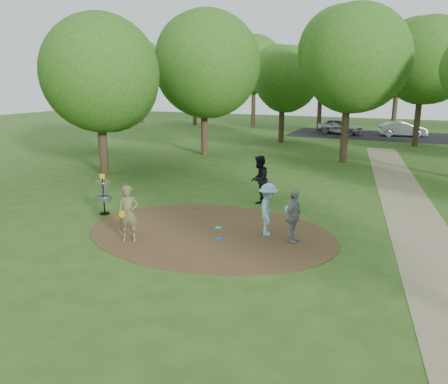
% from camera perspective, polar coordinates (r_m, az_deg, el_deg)
% --- Properties ---
extents(ground, '(100.00, 100.00, 0.00)m').
position_cam_1_polar(ground, '(14.46, -1.90, -5.31)').
color(ground, '#2D5119').
rests_on(ground, ground).
extents(dirt_clearing, '(8.40, 8.40, 0.02)m').
position_cam_1_polar(dirt_clearing, '(14.46, -1.91, -5.27)').
color(dirt_clearing, '#47301C').
rests_on(dirt_clearing, ground).
extents(footpath, '(7.55, 39.89, 0.01)m').
position_cam_1_polar(footpath, '(15.11, 24.70, -5.77)').
color(footpath, '#8C7A5B').
rests_on(footpath, ground).
extents(parking_lot, '(14.00, 8.00, 0.01)m').
position_cam_1_polar(parking_lot, '(42.75, 18.30, 7.09)').
color(parking_lot, black).
rests_on(parking_lot, ground).
extents(player_observer_with_disc, '(0.76, 0.65, 1.77)m').
position_cam_1_polar(player_observer_with_disc, '(13.77, -12.40, -2.78)').
color(player_observer_with_disc, brown).
rests_on(player_observer_with_disc, ground).
extents(player_throwing_with_disc, '(1.20, 1.23, 1.71)m').
position_cam_1_polar(player_throwing_with_disc, '(14.05, 5.78, -2.30)').
color(player_throwing_with_disc, '#96CEE0').
rests_on(player_throwing_with_disc, ground).
extents(player_walking_with_disc, '(0.77, 0.97, 1.95)m').
position_cam_1_polar(player_walking_with_disc, '(17.78, 4.61, 1.66)').
color(player_walking_with_disc, black).
rests_on(player_walking_with_disc, ground).
extents(player_waiting_with_disc, '(0.56, 1.04, 1.68)m').
position_cam_1_polar(player_waiting_with_disc, '(13.51, 9.02, -3.15)').
color(player_waiting_with_disc, '#939496').
rests_on(player_waiting_with_disc, ground).
extents(disc_ground_cyan, '(0.22, 0.22, 0.02)m').
position_cam_1_polar(disc_ground_cyan, '(14.83, -0.76, -4.68)').
color(disc_ground_cyan, '#1CE0D5').
rests_on(disc_ground_cyan, dirt_clearing).
extents(disc_ground_blue, '(0.22, 0.22, 0.02)m').
position_cam_1_polar(disc_ground_blue, '(13.81, -0.61, -6.14)').
color(disc_ground_blue, blue).
rests_on(disc_ground_blue, dirt_clearing).
extents(disc_ground_red, '(0.22, 0.22, 0.02)m').
position_cam_1_polar(disc_ground_red, '(17.07, -3.77, -2.14)').
color(disc_ground_red, red).
rests_on(disc_ground_red, dirt_clearing).
extents(car_left, '(4.51, 2.85, 1.43)m').
position_cam_1_polar(car_left, '(42.71, 14.95, 8.28)').
color(car_left, '#95979C').
rests_on(car_left, ground).
extents(car_right, '(4.28, 2.26, 1.34)m').
position_cam_1_polar(car_right, '(42.55, 22.26, 7.62)').
color(car_right, '#97999E').
rests_on(car_right, ground).
extents(disc_golf_basket, '(0.63, 0.63, 1.54)m').
position_cam_1_polar(disc_golf_basket, '(16.79, -15.49, 0.07)').
color(disc_golf_basket, black).
rests_on(disc_golf_basket, ground).
extents(tree_ring, '(37.38, 45.77, 9.22)m').
position_cam_1_polar(tree_ring, '(21.64, 10.58, 15.32)').
color(tree_ring, '#332316').
rests_on(tree_ring, ground).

